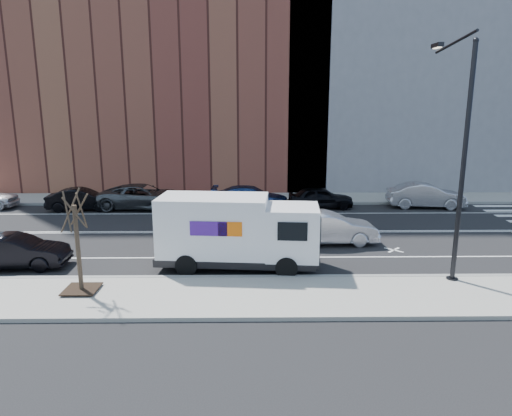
{
  "coord_description": "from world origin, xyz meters",
  "views": [
    {
      "loc": [
        -0.84,
        -23.99,
        6.75
      ],
      "look_at": [
        -0.55,
        -0.28,
        1.4
      ],
      "focal_mm": 32.0,
      "sensor_mm": 36.0,
      "label": 1
    }
  ],
  "objects": [
    {
      "name": "ground",
      "position": [
        0.0,
        0.0,
        0.0
      ],
      "size": [
        120.0,
        120.0,
        0.0
      ],
      "primitive_type": "plane",
      "color": "black",
      "rests_on": "ground"
    },
    {
      "name": "sidewalk_near",
      "position": [
        0.0,
        -8.8,
        0.07
      ],
      "size": [
        44.0,
        3.6,
        0.15
      ],
      "primitive_type": "cube",
      "color": "gray",
      "rests_on": "ground"
    },
    {
      "name": "sidewalk_far",
      "position": [
        0.0,
        8.8,
        0.07
      ],
      "size": [
        44.0,
        3.6,
        0.15
      ],
      "primitive_type": "cube",
      "color": "gray",
      "rests_on": "ground"
    },
    {
      "name": "curb_near",
      "position": [
        0.0,
        -7.0,
        0.08
      ],
      "size": [
        44.0,
        0.25,
        0.17
      ],
      "primitive_type": "cube",
      "color": "gray",
      "rests_on": "ground"
    },
    {
      "name": "curb_far",
      "position": [
        0.0,
        7.0,
        0.08
      ],
      "size": [
        44.0,
        0.25,
        0.17
      ],
      "primitive_type": "cube",
      "color": "gray",
      "rests_on": "ground"
    },
    {
      "name": "road_markings",
      "position": [
        0.0,
        0.0,
        0.0
      ],
      "size": [
        40.0,
        8.6,
        0.01
      ],
      "primitive_type": null,
      "color": "white",
      "rests_on": "ground"
    },
    {
      "name": "bldg_brick",
      "position": [
        -8.0,
        15.6,
        11.0
      ],
      "size": [
        26.0,
        10.0,
        22.0
      ],
      "primitive_type": "cube",
      "color": "brown",
      "rests_on": "ground"
    },
    {
      "name": "bldg_concrete",
      "position": [
        12.0,
        15.6,
        13.0
      ],
      "size": [
        20.0,
        10.0,
        26.0
      ],
      "primitive_type": "cube",
      "color": "slate",
      "rests_on": "ground"
    },
    {
      "name": "streetlight",
      "position": [
        7.0,
        -6.91,
        5.08
      ],
      "size": [
        0.44,
        4.02,
        9.34
      ],
      "color": "black",
      "rests_on": "ground"
    },
    {
      "name": "street_tree",
      "position": [
        -7.0,
        -8.4,
        1.45
      ],
      "size": [
        1.2,
        1.2,
        3.75
      ],
      "color": "black",
      "rests_on": "ground"
    },
    {
      "name": "fedex_van",
      "position": [
        -1.42,
        -5.6,
        1.62
      ],
      "size": [
        6.92,
        2.88,
        3.08
      ],
      "rotation": [
        0.0,
        0.0,
        -0.09
      ],
      "color": "black",
      "rests_on": "ground"
    },
    {
      "name": "far_parked_b",
      "position": [
        -11.92,
        5.45,
        0.72
      ],
      "size": [
        4.5,
        1.9,
        1.44
      ],
      "primitive_type": "imported",
      "rotation": [
        0.0,
        0.0,
        1.66
      ],
      "color": "black",
      "rests_on": "ground"
    },
    {
      "name": "far_parked_c",
      "position": [
        -8.0,
        5.89,
        0.81
      ],
      "size": [
        5.93,
        2.87,
        1.63
      ],
      "primitive_type": "imported",
      "rotation": [
        0.0,
        0.0,
        1.54
      ],
      "color": "#484B4F",
      "rests_on": "ground"
    },
    {
      "name": "far_parked_d",
      "position": [
        -0.83,
        5.83,
        0.75
      ],
      "size": [
        5.21,
        2.22,
        1.5
      ],
      "primitive_type": "imported",
      "rotation": [
        0.0,
        0.0,
        1.55
      ],
      "color": "navy",
      "rests_on": "ground"
    },
    {
      "name": "far_parked_e",
      "position": [
        3.84,
        5.8,
        0.74
      ],
      "size": [
        4.4,
        1.95,
        1.47
      ],
      "primitive_type": "imported",
      "rotation": [
        0.0,
        0.0,
        1.62
      ],
      "color": "black",
      "rests_on": "ground"
    },
    {
      "name": "far_parked_f",
      "position": [
        10.96,
        5.94,
        0.82
      ],
      "size": [
        5.15,
        2.22,
        1.65
      ],
      "primitive_type": "imported",
      "rotation": [
        0.0,
        0.0,
        1.47
      ],
      "color": "#ACABB0",
      "rests_on": "ground"
    },
    {
      "name": "driving_sedan",
      "position": [
        3.04,
        -2.17,
        0.79
      ],
      "size": [
        4.9,
        1.93,
        1.59
      ],
      "primitive_type": "imported",
      "rotation": [
        0.0,
        0.0,
        1.62
      ],
      "color": "#BCBBC1",
      "rests_on": "ground"
    },
    {
      "name": "near_parked_rear_a",
      "position": [
        -10.8,
        -5.52,
        0.71
      ],
      "size": [
        4.41,
        1.75,
        1.43
      ],
      "primitive_type": "imported",
      "rotation": [
        0.0,
        0.0,
        1.63
      ],
      "color": "black",
      "rests_on": "ground"
    }
  ]
}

